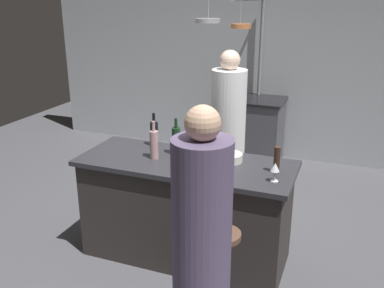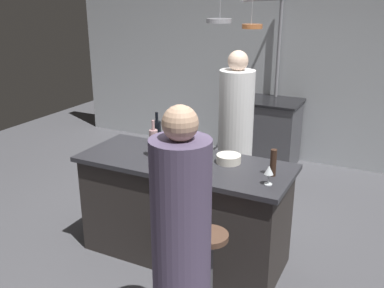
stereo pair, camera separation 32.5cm
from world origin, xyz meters
name	(u,v)px [view 1 (the left image)]	position (x,y,z in m)	size (l,w,h in m)	color
ground_plane	(186,254)	(0.00, 0.00, 0.00)	(9.00, 9.00, 0.00)	#4C4C51
back_wall	(262,63)	(0.00, 2.85, 1.30)	(6.40, 0.16, 2.60)	#B2B7BC
kitchen_island	(186,209)	(0.00, 0.00, 0.45)	(1.80, 0.72, 0.90)	#332D2B
stove_range	(253,130)	(0.00, 2.45, 0.45)	(0.80, 0.64, 0.89)	#47474C
chef	(228,138)	(0.06, 1.04, 0.78)	(0.36, 0.36, 1.69)	white
bar_stool_right	(221,271)	(0.52, -0.62, 0.38)	(0.28, 0.28, 0.68)	#4C4C51
guest_right	(202,251)	(0.51, -1.01, 0.77)	(0.35, 0.35, 1.66)	#594C6B
overhead_pot_rack	(242,44)	(-0.08, 1.98, 1.65)	(0.59, 1.47, 2.17)	gray
pepper_mill	(277,160)	(0.75, 0.03, 1.01)	(0.05, 0.05, 0.21)	#382319
wine_bottle_rose	(154,144)	(-0.27, -0.03, 1.03)	(0.07, 0.07, 0.32)	#B78C8E
wine_bottle_dark	(154,133)	(-0.40, 0.25, 1.02)	(0.07, 0.07, 0.31)	black
wine_bottle_red	(176,140)	(-0.13, 0.12, 1.03)	(0.07, 0.07, 0.32)	#143319
wine_glass_by_chef	(275,168)	(0.76, -0.14, 1.01)	(0.07, 0.07, 0.15)	silver
wine_glass_near_left_guest	(209,144)	(0.14, 0.19, 1.01)	(0.07, 0.07, 0.15)	silver
wine_glass_near_right_guest	(179,137)	(-0.17, 0.27, 1.01)	(0.07, 0.07, 0.15)	silver
mixing_bowl_ceramic	(230,157)	(0.35, 0.13, 0.93)	(0.20, 0.20, 0.07)	silver
mixing_bowl_steel	(186,159)	(0.03, -0.05, 0.94)	(0.17, 0.17, 0.07)	#B7B7BC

